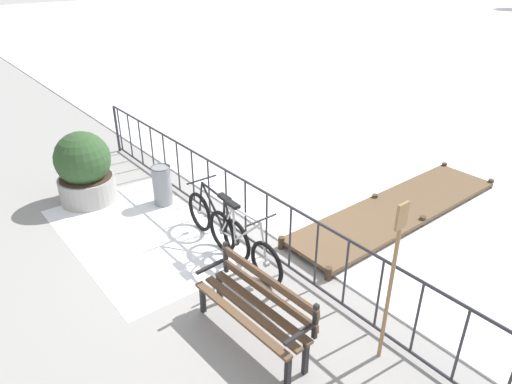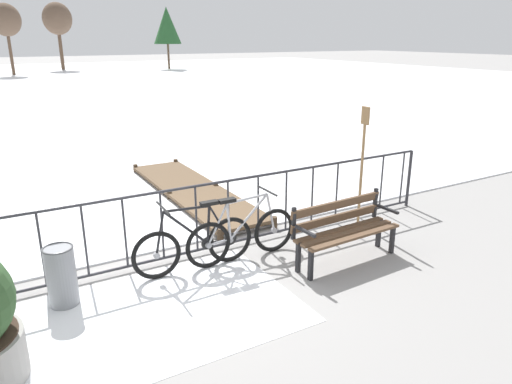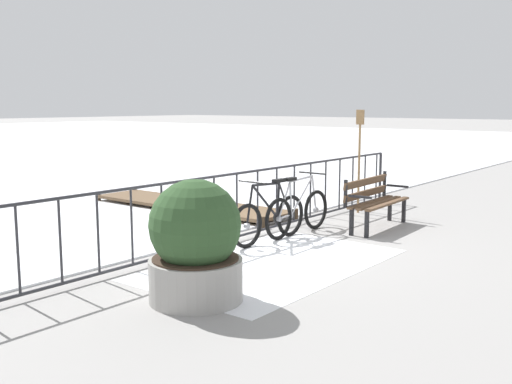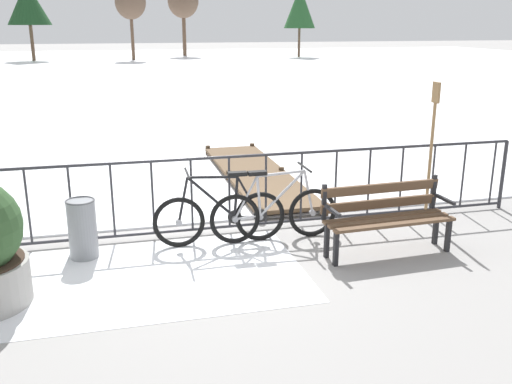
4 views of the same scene
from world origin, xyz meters
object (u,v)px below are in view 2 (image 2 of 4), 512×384
at_px(bicycle_second, 195,245).
at_px(bicycle_near_railing, 242,235).
at_px(park_bench, 343,226).
at_px(oar_upright, 362,159).
at_px(trash_bin, 61,276).

bearing_deg(bicycle_second, bicycle_near_railing, -2.97).
bearing_deg(bicycle_near_railing, park_bench, -30.78).
height_order(bicycle_second, oar_upright, oar_upright).
distance_m(bicycle_second, trash_bin, 1.69).
distance_m(park_bench, oar_upright, 1.56).
relative_size(bicycle_near_railing, oar_upright, 0.86).
bearing_deg(bicycle_near_railing, trash_bin, 179.85).
relative_size(bicycle_near_railing, park_bench, 1.06).
distance_m(park_bench, trash_bin, 3.69).
height_order(park_bench, trash_bin, park_bench).
distance_m(bicycle_second, oar_upright, 3.13).
xyz_separation_m(bicycle_near_railing, trash_bin, (-2.40, 0.01, 0.00)).
xyz_separation_m(bicycle_second, park_bench, (1.92, -0.76, 0.14)).
height_order(bicycle_near_railing, oar_upright, oar_upright).
bearing_deg(trash_bin, oar_upright, 2.06).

